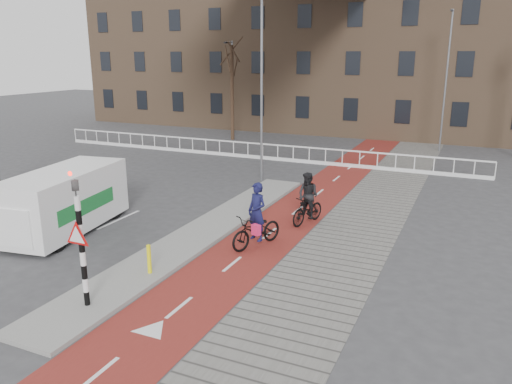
% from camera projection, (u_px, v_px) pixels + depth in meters
% --- Properties ---
extents(ground, '(120.00, 120.00, 0.00)m').
position_uv_depth(ground, '(154.00, 281.00, 14.25)').
color(ground, '#38383A').
rests_on(ground, ground).
extents(bike_lane, '(2.50, 60.00, 0.01)m').
position_uv_depth(bike_lane, '(313.00, 198.00, 22.44)').
color(bike_lane, maroon).
rests_on(bike_lane, ground).
extents(sidewalk, '(3.00, 60.00, 0.01)m').
position_uv_depth(sidewalk, '(375.00, 206.00, 21.33)').
color(sidewalk, slate).
rests_on(sidewalk, ground).
extents(curb_island, '(1.80, 16.00, 0.12)m').
position_uv_depth(curb_island, '(203.00, 232.00, 18.02)').
color(curb_island, gray).
rests_on(curb_island, ground).
extents(traffic_signal, '(0.80, 0.80, 3.68)m').
position_uv_depth(traffic_signal, '(80.00, 236.00, 12.18)').
color(traffic_signal, black).
rests_on(traffic_signal, curb_island).
extents(bollard, '(0.12, 0.12, 0.86)m').
position_uv_depth(bollard, '(149.00, 259.00, 14.42)').
color(bollard, yellow).
rests_on(bollard, curb_island).
extents(cyclist_near, '(1.49, 2.28, 2.21)m').
position_uv_depth(cyclist_near, '(257.00, 226.00, 16.63)').
color(cyclist_near, black).
rests_on(cyclist_near, bike_lane).
extents(cyclist_far, '(1.05, 1.93, 1.99)m').
position_uv_depth(cyclist_far, '(308.00, 203.00, 18.87)').
color(cyclist_far, black).
rests_on(cyclist_far, bike_lane).
extents(van, '(2.87, 5.49, 2.25)m').
position_uv_depth(van, '(64.00, 200.00, 18.01)').
color(van, white).
rests_on(van, ground).
extents(railing, '(28.00, 0.10, 0.99)m').
position_uv_depth(railing, '(248.00, 153.00, 31.08)').
color(railing, silver).
rests_on(railing, ground).
extents(townhouse_row, '(46.00, 10.00, 15.90)m').
position_uv_depth(townhouse_row, '(346.00, 35.00, 41.45)').
color(townhouse_row, '#7F6047').
rests_on(townhouse_row, ground).
extents(tree_mid, '(0.27, 0.27, 6.88)m').
position_uv_depth(tree_mid, '(232.00, 93.00, 36.86)').
color(tree_mid, black).
rests_on(tree_mid, ground).
extents(streetlight_near, '(0.12, 0.12, 8.94)m').
position_uv_depth(streetlight_near, '(262.00, 92.00, 24.31)').
color(streetlight_near, slate).
rests_on(streetlight_near, ground).
extents(streetlight_left, '(0.12, 0.12, 7.18)m').
position_uv_depth(streetlight_left, '(233.00, 91.00, 37.34)').
color(streetlight_left, slate).
rests_on(streetlight_left, ground).
extents(streetlight_right, '(0.12, 0.12, 8.95)m').
position_uv_depth(streetlight_right, '(446.00, 83.00, 32.11)').
color(streetlight_right, slate).
rests_on(streetlight_right, ground).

